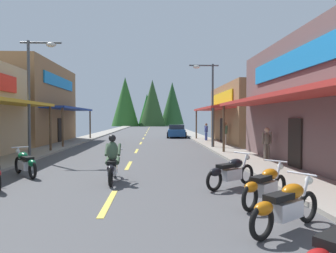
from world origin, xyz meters
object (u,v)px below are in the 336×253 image
object	(u,v)px
parked_car_curbside	(177,131)
motorcycle_parked_left_4	(25,163)
rider_cruising_lead	(113,162)
motorcycle_parked_right_3	(231,172)
motorcycle_parked_right_2	(265,185)
pedestrian_by_shop	(225,132)
motorcycle_parked_right_1	(286,205)
streetlamp_left	(35,82)
pedestrian_waiting	(267,142)
streetlamp_right	(208,93)
pedestrian_browsing	(206,131)

from	to	relation	value
parked_car_curbside	motorcycle_parked_left_4	bearing A→B (deg)	165.93
rider_cruising_lead	motorcycle_parked_right_3	bearing A→B (deg)	-107.70
motorcycle_parked_right_3	rider_cruising_lead	distance (m)	3.82
motorcycle_parked_right_2	motorcycle_parked_right_3	xyz separation A→B (m)	(-0.37, 1.86, 0.00)
motorcycle_parked_left_4	pedestrian_by_shop	distance (m)	15.30
motorcycle_parked_right_1	motorcycle_parked_left_4	world-z (taller)	same
parked_car_curbside	motorcycle_parked_right_3	bearing A→B (deg)	-176.32
streetlamp_left	parked_car_curbside	size ratio (longest dim) A/B	1.36
streetlamp_left	motorcycle_parked_right_3	world-z (taller)	streetlamp_left
motorcycle_parked_right_1	streetlamp_left	bearing A→B (deg)	95.90
motorcycle_parked_right_3	pedestrian_waiting	world-z (taller)	pedestrian_waiting
motorcycle_parked_right_3	motorcycle_parked_left_4	xyz separation A→B (m)	(-6.98, 2.11, 0.00)
streetlamp_left	rider_cruising_lead	bearing A→B (deg)	-50.19
motorcycle_parked_right_2	parked_car_curbside	xyz separation A→B (m)	(-0.25, 25.77, 0.20)
motorcycle_parked_left_4	streetlamp_right	bearing A→B (deg)	-81.77
rider_cruising_lead	parked_car_curbside	distance (m)	23.24
motorcycle_parked_right_1	motorcycle_parked_left_4	xyz separation A→B (m)	(-7.11, 5.65, 0.00)
pedestrian_waiting	pedestrian_browsing	bearing A→B (deg)	160.22
motorcycle_parked_right_2	streetlamp_left	bearing A→B (deg)	93.49
motorcycle_parked_right_1	motorcycle_parked_right_2	size ratio (longest dim) A/B	1.11
motorcycle_parked_right_1	pedestrian_browsing	distance (m)	21.44
streetlamp_left	motorcycle_parked_left_4	xyz separation A→B (m)	(1.34, -4.43, -3.43)
pedestrian_by_shop	motorcycle_parked_left_4	bearing A→B (deg)	30.59
streetlamp_right	pedestrian_waiting	bearing A→B (deg)	-77.25
pedestrian_browsing	pedestrian_waiting	xyz separation A→B (m)	(0.65, -12.86, 0.02)
streetlamp_right	pedestrian_by_shop	bearing A→B (deg)	48.33
streetlamp_right	motorcycle_parked_left_4	bearing A→B (deg)	-130.91
streetlamp_right	motorcycle_parked_right_2	bearing A→B (deg)	-94.34
streetlamp_left	motorcycle_parked_right_3	xyz separation A→B (m)	(8.32, -6.54, -3.43)
streetlamp_right	pedestrian_browsing	world-z (taller)	streetlamp_right
pedestrian_waiting	pedestrian_by_shop	bearing A→B (deg)	156.73
motorcycle_parked_right_1	rider_cruising_lead	bearing A→B (deg)	96.10
motorcycle_parked_right_2	motorcycle_parked_left_4	size ratio (longest dim) A/B	0.98
streetlamp_right	motorcycle_parked_right_1	bearing A→B (deg)	-94.77
pedestrian_waiting	rider_cruising_lead	bearing A→B (deg)	-82.00
streetlamp_left	motorcycle_parked_right_1	world-z (taller)	streetlamp_left
rider_cruising_lead	pedestrian_browsing	distance (m)	17.85
motorcycle_parked_right_3	rider_cruising_lead	bearing A→B (deg)	129.28
pedestrian_browsing	pedestrian_waiting	size ratio (longest dim) A/B	0.98
motorcycle_parked_left_4	pedestrian_by_shop	xyz separation A→B (m)	(10.04, 11.54, 0.55)
motorcycle_parked_right_2	rider_cruising_lead	size ratio (longest dim) A/B	0.77
motorcycle_parked_left_4	rider_cruising_lead	world-z (taller)	rider_cruising_lead
parked_car_curbside	rider_cruising_lead	bearing A→B (deg)	174.55
streetlamp_right	motorcycle_parked_right_2	size ratio (longest dim) A/B	3.55
streetlamp_left	motorcycle_parked_left_4	bearing A→B (deg)	-73.23
streetlamp_left	parked_car_curbside	world-z (taller)	streetlamp_left
motorcycle_parked_right_1	pedestrian_by_shop	distance (m)	17.44
rider_cruising_lead	parked_car_curbside	size ratio (longest dim) A/B	0.49
motorcycle_parked_right_3	streetlamp_left	bearing A→B (deg)	106.03
pedestrian_by_shop	pedestrian_browsing	xyz separation A→B (m)	(-0.74, 4.14, -0.09)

